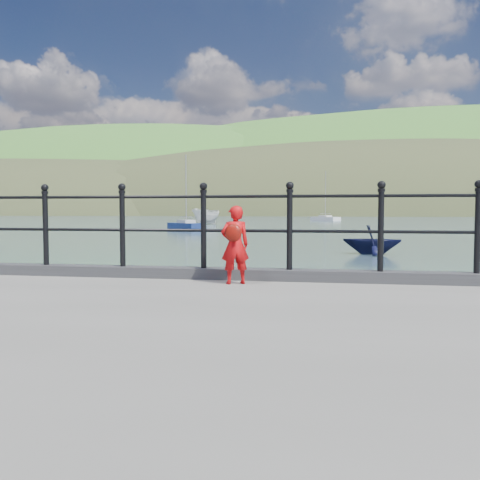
% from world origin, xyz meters
% --- Properties ---
extents(ground, '(600.00, 600.00, 0.00)m').
position_xyz_m(ground, '(0.00, 0.00, 0.00)').
color(ground, '#2D4251').
rests_on(ground, ground).
extents(kerb, '(60.00, 0.30, 0.15)m').
position_xyz_m(kerb, '(0.00, -0.15, 1.07)').
color(kerb, '#28282B').
rests_on(kerb, quay).
extents(railing, '(18.11, 0.11, 1.20)m').
position_xyz_m(railing, '(0.00, -0.15, 1.82)').
color(railing, black).
rests_on(railing, kerb).
extents(far_shore, '(830.00, 200.00, 156.00)m').
position_xyz_m(far_shore, '(38.34, 239.41, -22.57)').
color(far_shore, '#333A21').
rests_on(far_shore, ground).
extents(child, '(0.44, 0.37, 1.02)m').
position_xyz_m(child, '(-0.07, -0.59, 1.52)').
color(child, red).
rests_on(child, quay).
extents(launch_white, '(3.95, 6.07, 2.20)m').
position_xyz_m(launch_white, '(-15.28, 60.82, 1.10)').
color(launch_white, silver).
rests_on(launch_white, ground).
extents(launch_navy, '(2.61, 2.29, 1.31)m').
position_xyz_m(launch_navy, '(3.07, 16.03, 0.66)').
color(launch_navy, black).
rests_on(launch_navy, ground).
extents(sailboat_deep, '(5.70, 6.05, 9.43)m').
position_xyz_m(sailboat_deep, '(0.77, 88.90, 0.34)').
color(sailboat_deep, white).
rests_on(sailboat_deep, ground).
extents(sailboat_port, '(4.74, 4.84, 7.57)m').
position_xyz_m(sailboat_port, '(-12.59, 41.36, 0.34)').
color(sailboat_port, navy).
rests_on(sailboat_port, ground).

